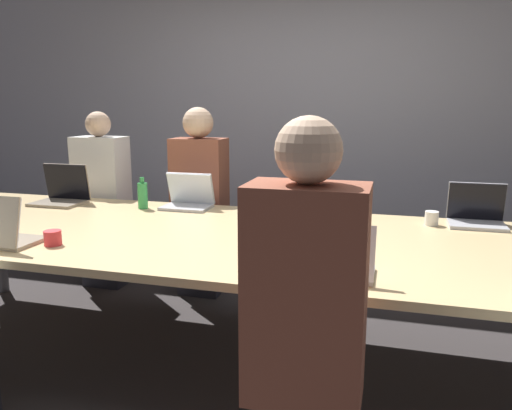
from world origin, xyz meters
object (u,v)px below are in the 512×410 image
(cup_near_left, at_px, (53,238))
(laptop_far_left, at_px, (63,192))
(person_far_midleft, at_px, (200,205))
(bottle_far_midleft, at_px, (143,195))
(person_near_midright, at_px, (305,332))
(laptop_far_midleft, at_px, (189,198))
(laptop_far_right, at_px, (476,213))
(cup_near_midright, at_px, (282,256))
(laptop_near_left, at_px, (0,231))
(person_far_left, at_px, (103,203))
(stapler, at_px, (323,239))
(laptop_near_midright, at_px, (334,262))
(cup_far_right, at_px, (432,218))

(cup_near_left, distance_m, laptop_far_left, 1.15)
(person_far_midleft, xyz_separation_m, bottle_far_midleft, (-0.22, -0.47, 0.15))
(bottle_far_midleft, relative_size, person_near_midright, 0.15)
(person_near_midright, xyz_separation_m, cup_near_left, (-1.38, 0.50, 0.10))
(person_far_midleft, distance_m, laptop_far_left, 0.99)
(person_far_midleft, height_order, laptop_far_left, person_far_midleft)
(laptop_far_midleft, height_order, person_near_midright, person_near_midright)
(laptop_far_right, bearing_deg, cup_near_midright, -130.83)
(laptop_far_midleft, xyz_separation_m, cup_near_midright, (0.90, -1.08, -0.02))
(laptop_near_left, height_order, person_far_left, person_far_left)
(cup_near_midright, relative_size, laptop_far_right, 0.33)
(person_far_midleft, xyz_separation_m, laptop_near_left, (-0.47, -1.49, 0.13))
(bottle_far_midleft, distance_m, stapler, 1.42)
(laptop_near_midright, bearing_deg, cup_near_left, -3.83)
(person_near_midright, bearing_deg, cup_near_midright, -68.18)
(laptop_far_left, bearing_deg, person_far_left, 83.37)
(cup_near_midright, relative_size, laptop_near_left, 0.32)
(person_far_midleft, xyz_separation_m, cup_near_midright, (0.97, -1.44, 0.11))
(person_near_midright, height_order, laptop_far_left, person_near_midright)
(person_far_midleft, bearing_deg, laptop_far_midleft, -79.77)
(person_far_midleft, distance_m, cup_near_left, 1.43)
(laptop_far_right, bearing_deg, cup_far_right, -162.11)
(cup_near_left, distance_m, laptop_far_right, 2.37)
(cup_far_right, distance_m, person_far_left, 2.50)
(person_far_midleft, relative_size, stapler, 9.39)
(laptop_near_midright, relative_size, laptop_far_right, 1.04)
(person_near_midright, relative_size, laptop_far_left, 4.07)
(laptop_near_left, relative_size, laptop_far_left, 0.92)
(laptop_far_midleft, distance_m, laptop_far_right, 1.83)
(laptop_near_midright, xyz_separation_m, cup_near_left, (-1.43, 0.10, -0.03))
(laptop_near_midright, xyz_separation_m, laptop_far_right, (0.70, 1.14, 0.00))
(laptop_near_left, relative_size, cup_near_left, 3.75)
(cup_near_left, relative_size, laptop_far_left, 0.25)
(laptop_near_midright, bearing_deg, bottle_far_midleft, -35.96)
(cup_near_left, relative_size, laptop_far_right, 0.27)
(laptop_far_midleft, distance_m, bottle_far_midleft, 0.31)
(person_far_midleft, bearing_deg, person_near_midright, -58.84)
(laptop_far_right, bearing_deg, laptop_far_left, -177.97)
(cup_near_midright, relative_size, cup_far_right, 1.27)
(cup_near_midright, height_order, laptop_near_left, laptop_near_left)
(bottle_far_midleft, distance_m, laptop_near_left, 1.05)
(person_near_midright, bearing_deg, laptop_far_midleft, -54.81)
(bottle_far_midleft, xyz_separation_m, person_far_left, (-0.60, 0.44, -0.17))
(person_far_midleft, distance_m, person_far_left, 0.82)
(cup_far_right, distance_m, laptop_far_left, 2.51)
(laptop_far_right, bearing_deg, person_far_left, 173.15)
(person_far_midleft, relative_size, bottle_far_midleft, 6.69)
(person_far_midleft, bearing_deg, laptop_near_left, -107.51)
(cup_near_left, bearing_deg, stapler, 16.75)
(cup_near_left, bearing_deg, laptop_near_left, -161.32)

